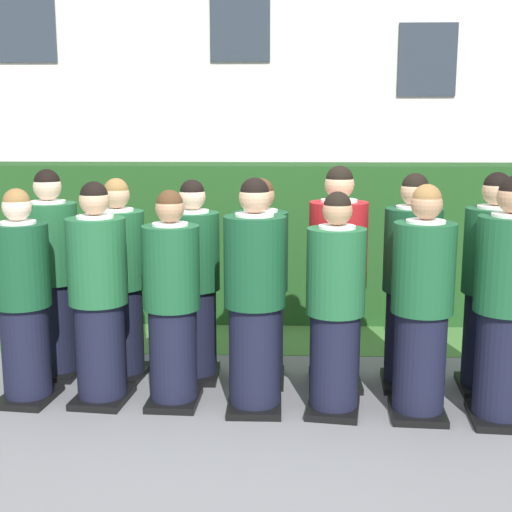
{
  "coord_description": "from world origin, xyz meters",
  "views": [
    {
      "loc": [
        0.17,
        -4.7,
        2.01
      ],
      "look_at": [
        0.0,
        0.27,
        1.05
      ],
      "focal_mm": 49.27,
      "sensor_mm": 36.0,
      "label": 1
    }
  ],
  "objects_px": {
    "student_front_row_3": "(255,302)",
    "student_rear_row_0": "(52,279)",
    "student_in_red_blazer": "(337,283)",
    "student_front_row_1": "(99,299)",
    "student_front_row_4": "(335,310)",
    "student_front_row_0": "(23,302)",
    "student_front_row_2": "(172,305)",
    "student_rear_row_3": "(261,287)",
    "student_front_row_6": "(506,307)",
    "student_rear_row_2": "(194,286)",
    "student_rear_row_6": "(491,289)",
    "student_rear_row_1": "(120,284)",
    "student_rear_row_5": "(411,287)",
    "student_front_row_5": "(422,308)"
  },
  "relations": [
    {
      "from": "student_front_row_0",
      "to": "student_front_row_4",
      "type": "height_order",
      "value": "student_front_row_0"
    },
    {
      "from": "student_rear_row_1",
      "to": "student_rear_row_5",
      "type": "bearing_deg",
      "value": -3.36
    },
    {
      "from": "student_front_row_2",
      "to": "student_front_row_1",
      "type": "bearing_deg",
      "value": 177.13
    },
    {
      "from": "student_front_row_3",
      "to": "student_rear_row_0",
      "type": "bearing_deg",
      "value": 158.38
    },
    {
      "from": "student_front_row_1",
      "to": "student_front_row_4",
      "type": "relative_size",
      "value": 1.03
    },
    {
      "from": "student_front_row_4",
      "to": "student_rear_row_2",
      "type": "height_order",
      "value": "student_rear_row_2"
    },
    {
      "from": "student_front_row_5",
      "to": "student_rear_row_1",
      "type": "bearing_deg",
      "value": 162.82
    },
    {
      "from": "student_front_row_2",
      "to": "student_rear_row_2",
      "type": "distance_m",
      "value": 0.53
    },
    {
      "from": "student_front_row_6",
      "to": "student_rear_row_1",
      "type": "height_order",
      "value": "student_front_row_6"
    },
    {
      "from": "student_rear_row_2",
      "to": "student_front_row_0",
      "type": "bearing_deg",
      "value": -156.42
    },
    {
      "from": "student_front_row_4",
      "to": "student_front_row_5",
      "type": "xyz_separation_m",
      "value": [
        0.58,
        -0.04,
        0.03
      ]
    },
    {
      "from": "student_in_red_blazer",
      "to": "student_rear_row_2",
      "type": "bearing_deg",
      "value": 174.7
    },
    {
      "from": "student_rear_row_0",
      "to": "student_front_row_4",
      "type": "bearing_deg",
      "value": -17.27
    },
    {
      "from": "student_front_row_0",
      "to": "student_rear_row_3",
      "type": "height_order",
      "value": "student_rear_row_3"
    },
    {
      "from": "student_front_row_6",
      "to": "student_rear_row_1",
      "type": "xyz_separation_m",
      "value": [
        -2.76,
        0.76,
        -0.04
      ]
    },
    {
      "from": "student_front_row_6",
      "to": "student_rear_row_3",
      "type": "bearing_deg",
      "value": 157.44
    },
    {
      "from": "student_front_row_2",
      "to": "student_front_row_3",
      "type": "relative_size",
      "value": 0.94
    },
    {
      "from": "student_in_red_blazer",
      "to": "student_rear_row_3",
      "type": "bearing_deg",
      "value": 175.6
    },
    {
      "from": "student_front_row_4",
      "to": "student_rear_row_0",
      "type": "height_order",
      "value": "student_rear_row_0"
    },
    {
      "from": "student_rear_row_3",
      "to": "student_front_row_6",
      "type": "bearing_deg",
      "value": -22.56
    },
    {
      "from": "student_front_row_3",
      "to": "student_rear_row_3",
      "type": "bearing_deg",
      "value": 87.24
    },
    {
      "from": "student_rear_row_6",
      "to": "student_in_red_blazer",
      "type": "bearing_deg",
      "value": 175.83
    },
    {
      "from": "student_front_row_5",
      "to": "student_rear_row_2",
      "type": "distance_m",
      "value": 1.76
    },
    {
      "from": "student_rear_row_0",
      "to": "student_in_red_blazer",
      "type": "bearing_deg",
      "value": -3.8
    },
    {
      "from": "student_front_row_3",
      "to": "student_front_row_4",
      "type": "xyz_separation_m",
      "value": [
        0.55,
        -0.03,
        -0.04
      ]
    },
    {
      "from": "student_front_row_3",
      "to": "student_front_row_6",
      "type": "bearing_deg",
      "value": -4.96
    },
    {
      "from": "student_front_row_6",
      "to": "student_rear_row_5",
      "type": "xyz_separation_m",
      "value": [
        -0.51,
        0.62,
        -0.02
      ]
    },
    {
      "from": "student_front_row_4",
      "to": "student_in_red_blazer",
      "type": "distance_m",
      "value": 0.54
    },
    {
      "from": "student_front_row_3",
      "to": "student_rear_row_0",
      "type": "distance_m",
      "value": 1.74
    },
    {
      "from": "student_front_row_1",
      "to": "student_rear_row_5",
      "type": "height_order",
      "value": "student_rear_row_5"
    },
    {
      "from": "student_front_row_1",
      "to": "student_rear_row_3",
      "type": "xyz_separation_m",
      "value": [
        1.14,
        0.44,
        -0.01
      ]
    },
    {
      "from": "student_rear_row_0",
      "to": "student_rear_row_5",
      "type": "height_order",
      "value": "student_rear_row_0"
    },
    {
      "from": "student_front_row_4",
      "to": "student_front_row_6",
      "type": "relative_size",
      "value": 0.93
    },
    {
      "from": "student_rear_row_2",
      "to": "student_in_red_blazer",
      "type": "distance_m",
      "value": 1.11
    },
    {
      "from": "student_front_row_3",
      "to": "student_front_row_5",
      "type": "relative_size",
      "value": 1.02
    },
    {
      "from": "student_rear_row_0",
      "to": "student_rear_row_3",
      "type": "relative_size",
      "value": 1.04
    },
    {
      "from": "student_in_red_blazer",
      "to": "student_rear_row_5",
      "type": "xyz_separation_m",
      "value": [
        0.55,
        -0.02,
        -0.03
      ]
    },
    {
      "from": "student_front_row_0",
      "to": "student_front_row_2",
      "type": "bearing_deg",
      "value": -1.04
    },
    {
      "from": "student_front_row_6",
      "to": "student_in_red_blazer",
      "type": "xyz_separation_m",
      "value": [
        -1.07,
        0.64,
        0.01
      ]
    },
    {
      "from": "student_front_row_6",
      "to": "student_rear_row_6",
      "type": "xyz_separation_m",
      "value": [
        0.06,
        0.56,
        -0.01
      ]
    },
    {
      "from": "student_front_row_1",
      "to": "student_front_row_2",
      "type": "bearing_deg",
      "value": -2.87
    },
    {
      "from": "student_front_row_4",
      "to": "student_front_row_6",
      "type": "height_order",
      "value": "student_front_row_6"
    },
    {
      "from": "student_rear_row_0",
      "to": "student_rear_row_1",
      "type": "xyz_separation_m",
      "value": [
        0.54,
        -0.03,
        -0.03
      ]
    },
    {
      "from": "student_rear_row_1",
      "to": "student_in_red_blazer",
      "type": "distance_m",
      "value": 1.69
    },
    {
      "from": "student_front_row_5",
      "to": "student_rear_row_3",
      "type": "bearing_deg",
      "value": 151.01
    },
    {
      "from": "student_front_row_1",
      "to": "student_rear_row_5",
      "type": "xyz_separation_m",
      "value": [
        2.28,
        0.38,
        0.02
      ]
    },
    {
      "from": "student_front_row_0",
      "to": "student_front_row_3",
      "type": "height_order",
      "value": "student_front_row_3"
    },
    {
      "from": "student_rear_row_0",
      "to": "student_in_red_blazer",
      "type": "distance_m",
      "value": 2.23
    },
    {
      "from": "student_rear_row_5",
      "to": "student_front_row_2",
      "type": "bearing_deg",
      "value": -166.84
    },
    {
      "from": "student_front_row_2",
      "to": "student_rear_row_0",
      "type": "distance_m",
      "value": 1.18
    }
  ]
}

